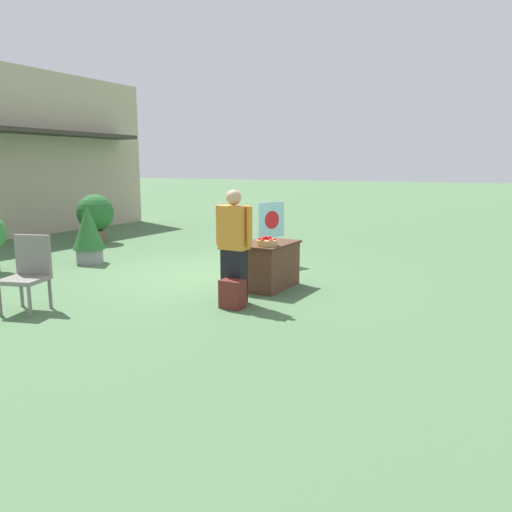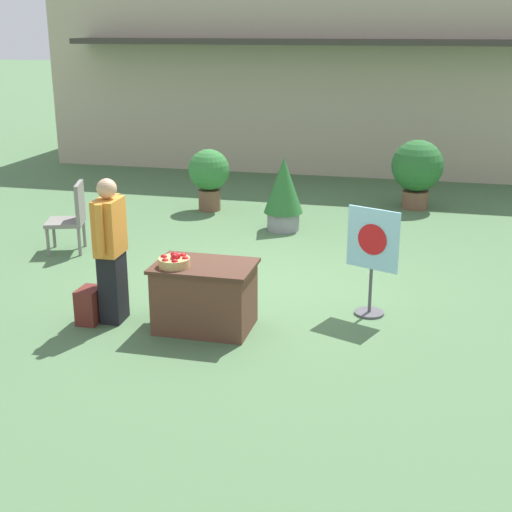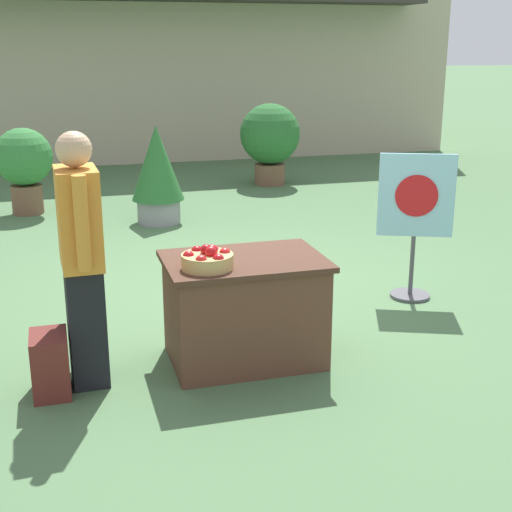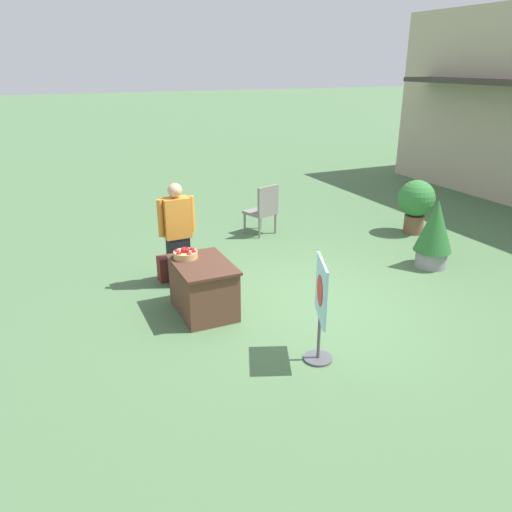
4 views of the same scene
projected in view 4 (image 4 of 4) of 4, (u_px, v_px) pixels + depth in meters
ground_plane at (299, 301)px, 7.74m from camera, size 120.00×120.00×0.00m
display_table at (203, 288)px, 7.28m from camera, size 1.14×0.78×0.78m
apple_basket at (186, 254)px, 7.31m from camera, size 0.35×0.35×0.16m
person_visitor at (177, 234)px, 8.03m from camera, size 0.27×0.61×1.71m
backpack at (168, 268)px, 8.44m from camera, size 0.24×0.34×0.42m
poster_board at (320, 306)px, 5.95m from camera, size 0.63×0.36×1.32m
patio_chair at (264, 208)px, 10.55m from camera, size 0.69×0.69×1.08m
potted_plant_far_left at (416, 202)px, 10.60m from camera, size 0.77×0.77×1.16m
potted_plant_near_left at (435, 231)px, 8.83m from camera, size 0.67×0.67×1.25m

